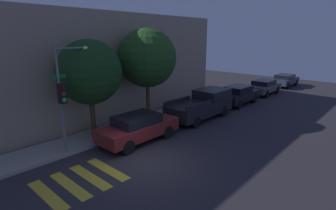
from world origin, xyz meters
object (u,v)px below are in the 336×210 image
Objects in this scene: sedan_far_end at (264,87)px; tree_near_corner at (90,72)px; sedan_near_corner at (138,127)px; tree_midblock at (147,58)px; traffic_light_pole at (67,85)px; sedan_tail_of_row at (285,80)px; sedan_middle at (238,95)px; pickup_truck at (202,104)px.

tree_near_corner reaches higher than sedan_far_end.
tree_midblock is at bearing 38.05° from sedan_near_corner.
traffic_light_pole is 1.16× the size of sedan_tail_of_row.
sedan_tail_of_row is (10.93, 0.00, -0.07)m from sedan_middle.
sedan_near_corner is 16.23m from sedan_far_end.
sedan_far_end is 14.10m from tree_midblock.
sedan_far_end is at bearing 0.00° from sedan_middle.
sedan_far_end is 5.72m from sedan_tail_of_row.
sedan_middle is 10.93m from sedan_tail_of_row.
pickup_truck is (8.97, -1.27, -2.44)m from traffic_light_pole.
traffic_light_pole is 0.95× the size of tree_near_corner.
traffic_light_pole is 9.38m from pickup_truck.
sedan_near_corner is at bearing -22.32° from traffic_light_pole.
tree_midblock is at bearing 8.44° from traffic_light_pole.
traffic_light_pole is at bearing 157.68° from sedan_near_corner.
sedan_far_end is 0.72× the size of tree_midblock.
pickup_truck is at bearing -16.31° from tree_near_corner.
tree_near_corner reaches higher than pickup_truck.
sedan_far_end is 0.80× the size of tree_near_corner.
tree_near_corner is 4.15m from tree_midblock.
sedan_far_end is at bearing 0.00° from pickup_truck.
sedan_near_corner is 1.02× the size of sedan_tail_of_row.
sedan_middle is at bearing -5.14° from traffic_light_pole.
sedan_middle is at bearing 180.00° from sedan_tail_of_row.
sedan_middle is 12.92m from tree_near_corner.
traffic_light_pole reaches higher than sedan_far_end.
tree_near_corner is (-17.63, 2.13, 2.93)m from sedan_far_end.
traffic_light_pole is 1.18× the size of sedan_middle.
tree_midblock is at bearing 171.04° from sedan_far_end.
sedan_near_corner is 0.84× the size of tree_near_corner.
sedan_far_end is at bearing 180.00° from sedan_tail_of_row.
pickup_truck is 0.98× the size of tree_near_corner.
tree_near_corner reaches higher than sedan_tail_of_row.
sedan_middle is at bearing -14.40° from tree_midblock.
pickup_truck is 1.21× the size of sedan_middle.
tree_near_corner is at bearing 173.11° from sedan_far_end.
sedan_near_corner is at bearing 180.00° from pickup_truck.
sedan_tail_of_row is (16.07, 0.00, -0.20)m from pickup_truck.
sedan_middle is at bearing -0.00° from sedan_near_corner.
tree_midblock is at bearing 165.60° from sedan_middle.
sedan_middle is 1.00× the size of sedan_far_end.
sedan_tail_of_row is 19.65m from tree_midblock.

